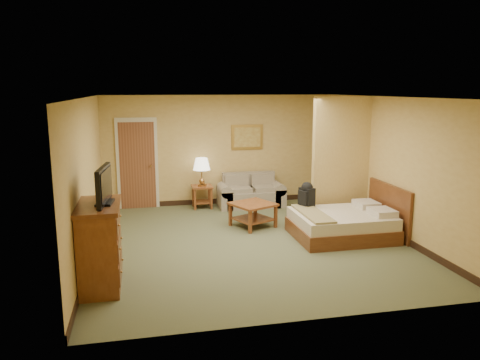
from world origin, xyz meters
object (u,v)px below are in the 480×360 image
object	(u,v)px
loveseat	(251,196)
bed	(345,223)
dresser	(100,245)
coffee_table	(253,210)

from	to	relation	value
loveseat	bed	distance (m)	2.92
dresser	bed	distance (m)	4.52
coffee_table	bed	bearing A→B (deg)	-33.68
loveseat	dresser	world-z (taller)	dresser
coffee_table	dresser	bearing A→B (deg)	-139.40
coffee_table	dresser	size ratio (longest dim) A/B	0.84
loveseat	coffee_table	size ratio (longest dim) A/B	1.53
loveseat	dresser	size ratio (longest dim) A/B	1.29
loveseat	coffee_table	bearing A→B (deg)	-102.02
dresser	bed	world-z (taller)	dresser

